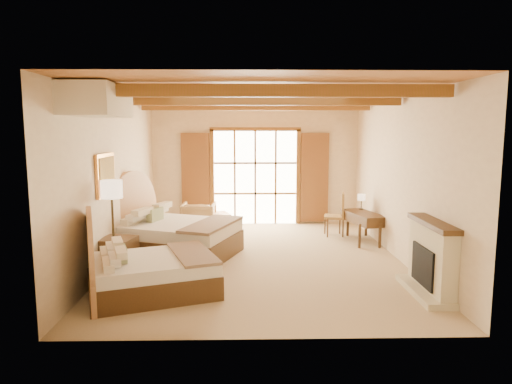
{
  "coord_description": "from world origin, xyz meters",
  "views": [
    {
      "loc": [
        -0.24,
        -8.76,
        2.53
      ],
      "look_at": [
        -0.05,
        0.2,
        1.31
      ],
      "focal_mm": 32.0,
      "sensor_mm": 36.0,
      "label": 1
    }
  ],
  "objects_px": {
    "desk": "(363,226)",
    "armchair": "(199,217)",
    "bed_near": "(143,270)",
    "nightstand": "(118,257)",
    "bed_far": "(170,233)"
  },
  "relations": [
    {
      "from": "nightstand",
      "to": "desk",
      "type": "relative_size",
      "value": 0.5
    },
    {
      "from": "bed_near",
      "to": "desk",
      "type": "distance_m",
      "value": 5.36
    },
    {
      "from": "nightstand",
      "to": "armchair",
      "type": "distance_m",
      "value": 3.53
    },
    {
      "from": "armchair",
      "to": "desk",
      "type": "distance_m",
      "value": 3.98
    },
    {
      "from": "bed_near",
      "to": "bed_far",
      "type": "height_order",
      "value": "bed_far"
    },
    {
      "from": "bed_far",
      "to": "armchair",
      "type": "height_order",
      "value": "bed_far"
    },
    {
      "from": "nightstand",
      "to": "bed_far",
      "type": "bearing_deg",
      "value": 74.05
    },
    {
      "from": "desk",
      "to": "armchair",
      "type": "bearing_deg",
      "value": 150.08
    },
    {
      "from": "bed_near",
      "to": "nightstand",
      "type": "height_order",
      "value": "bed_near"
    },
    {
      "from": "bed_near",
      "to": "desk",
      "type": "height_order",
      "value": "bed_near"
    },
    {
      "from": "bed_near",
      "to": "nightstand",
      "type": "bearing_deg",
      "value": 105.32
    },
    {
      "from": "armchair",
      "to": "desk",
      "type": "xyz_separation_m",
      "value": [
        3.84,
        -1.03,
        -0.02
      ]
    },
    {
      "from": "bed_near",
      "to": "bed_far",
      "type": "bearing_deg",
      "value": 68.94
    },
    {
      "from": "armchair",
      "to": "bed_far",
      "type": "bearing_deg",
      "value": 81.87
    },
    {
      "from": "bed_near",
      "to": "armchair",
      "type": "distance_m",
      "value": 4.3
    }
  ]
}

